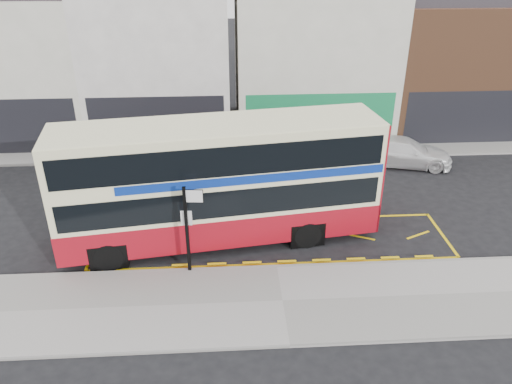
{
  "coord_description": "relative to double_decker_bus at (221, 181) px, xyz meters",
  "views": [
    {
      "loc": [
        -1.67,
        -15.22,
        10.99
      ],
      "look_at": [
        -0.62,
        2.0,
        1.99
      ],
      "focal_mm": 35.0,
      "sensor_mm": 36.0,
      "label": 1
    }
  ],
  "objects": [
    {
      "name": "pavement",
      "position": [
        1.98,
        -4.17,
        -2.48
      ],
      "size": [
        40.0,
        4.0,
        0.15
      ],
      "primitive_type": "cube",
      "color": "#9E9A96",
      "rests_on": "ground"
    },
    {
      "name": "far_pavement",
      "position": [
        1.98,
        9.13,
        -2.48
      ],
      "size": [
        50.0,
        3.0,
        0.15
      ],
      "primitive_type": "cube",
      "color": "#9E9A96",
      "rests_on": "ground"
    },
    {
      "name": "street_tree_right",
      "position": [
        7.45,
        10.17,
        0.63
      ],
      "size": [
        2.17,
        2.17,
        4.68
      ],
      "color": "black",
      "rests_on": "ground"
    },
    {
      "name": "double_decker_bus",
      "position": [
        0.0,
        0.0,
        0.0
      ],
      "size": [
        12.45,
        4.46,
        4.87
      ],
      "rotation": [
        0.0,
        0.0,
        0.14
      ],
      "color": "#F6F0BB",
      "rests_on": "ground"
    },
    {
      "name": "bus_stop_post",
      "position": [
        -1.12,
        -2.27,
        -0.42
      ],
      "size": [
        0.83,
        0.18,
        3.35
      ],
      "rotation": [
        0.0,
        0.0,
        -0.09
      ],
      "color": "black",
      "rests_on": "pavement"
    },
    {
      "name": "terrace_far_left",
      "position": [
        -11.52,
        13.11,
        2.26
      ],
      "size": [
        8.0,
        8.01,
        10.8
      ],
      "color": "silver",
      "rests_on": "ground"
    },
    {
      "name": "terrace_right",
      "position": [
        14.48,
        13.11,
        2.01
      ],
      "size": [
        9.0,
        8.01,
        10.3
      ],
      "color": "brown",
      "rests_on": "ground"
    },
    {
      "name": "car_grey",
      "position": [
        3.66,
        6.96,
        -1.94
      ],
      "size": [
        3.82,
        1.45,
        1.24
      ],
      "primitive_type": "imported",
      "rotation": [
        0.0,
        0.0,
        1.61
      ],
      "color": "#45494D",
      "rests_on": "ground"
    },
    {
      "name": "kerb",
      "position": [
        1.98,
        -2.25,
        -2.48
      ],
      "size": [
        40.0,
        0.15,
        0.15
      ],
      "primitive_type": "cube",
      "color": "gray",
      "rests_on": "ground"
    },
    {
      "name": "car_silver",
      "position": [
        -4.49,
        7.42,
        -1.91
      ],
      "size": [
        4.09,
        2.67,
        1.3
      ],
      "primitive_type": "imported",
      "rotation": [
        0.0,
        0.0,
        1.24
      ],
      "color": "silver",
      "rests_on": "ground"
    },
    {
      "name": "terrace_green_shop",
      "position": [
        5.48,
        13.11,
        2.51
      ],
      "size": [
        9.0,
        8.01,
        11.3
      ],
      "color": "silver",
      "rests_on": "ground"
    },
    {
      "name": "ground",
      "position": [
        1.98,
        -1.87,
        -2.56
      ],
      "size": [
        120.0,
        120.0,
        0.0
      ],
      "primitive_type": "plane",
      "color": "black",
      "rests_on": "ground"
    },
    {
      "name": "terrace_left",
      "position": [
        -3.52,
        13.11,
        2.76
      ],
      "size": [
        8.0,
        8.01,
        11.8
      ],
      "color": "white",
      "rests_on": "ground"
    },
    {
      "name": "car_white",
      "position": [
        9.55,
        6.64,
        -1.84
      ],
      "size": [
        5.31,
        3.08,
        1.45
      ],
      "primitive_type": "imported",
      "rotation": [
        0.0,
        0.0,
        1.35
      ],
      "color": "white",
      "rests_on": "ground"
    },
    {
      "name": "road_markings",
      "position": [
        1.98,
        -0.27,
        -2.55
      ],
      "size": [
        14.0,
        3.4,
        0.01
      ],
      "primitive_type": null,
      "color": "yellow",
      "rests_on": "ground"
    }
  ]
}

